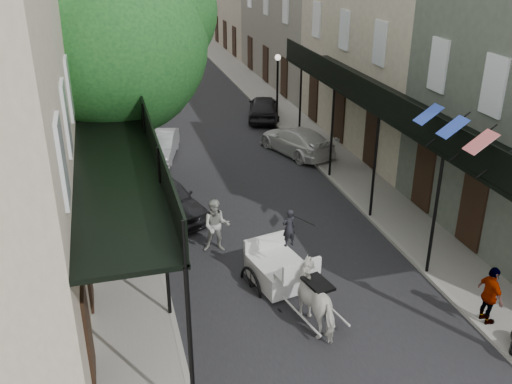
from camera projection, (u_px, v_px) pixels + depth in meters
ground at (331, 336)px, 15.08m from camera, size 140.00×140.00×0.00m
road at (198, 119)px, 32.62m from camera, size 8.00×90.00×0.01m
sidewalk_left at (108, 125)px, 31.39m from camera, size 2.20×90.00×0.12m
sidewalk_right at (281, 111)px, 33.81m from camera, size 2.20×90.00×0.12m
building_row_left at (37, 8)px, 37.13m from camera, size 5.00×80.00×10.50m
building_row_right at (288, 0)px, 41.29m from camera, size 5.00×80.00×10.50m
gallery_left at (117, 126)px, 18.36m from camera, size 2.20×18.05×4.88m
gallery_right at (387, 104)px, 20.68m from camera, size 2.20×18.05×4.88m
tree_near at (123, 32)px, 20.30m from camera, size 7.31×6.80×9.63m
tree_far at (108, 7)px, 32.84m from camera, size 6.45×6.00×8.61m
lamppost_left at (147, 192)px, 18.50m from camera, size 0.32×0.32×3.71m
lamppost_right_far at (277, 87)px, 31.01m from camera, size 0.32×0.32×3.71m
horse at (319, 299)px, 15.20m from camera, size 1.28×2.11×1.66m
carriage at (273, 247)px, 17.19m from camera, size 1.99×2.68×2.78m
pedestrian_walking at (216, 226)px, 18.77m from camera, size 1.03×0.88×1.85m
pedestrian_sidewalk_left at (92, 114)px, 29.90m from camera, size 1.38×1.28×1.87m
pedestrian_sidewalk_right at (490, 295)px, 15.12m from camera, size 0.43×1.00×1.68m
car_left_near at (166, 198)px, 21.23m from camera, size 3.10×4.53×1.43m
car_left_mid at (161, 146)px, 26.73m from camera, size 2.26×3.97×1.24m
car_left_far at (142, 87)px, 36.71m from camera, size 3.50×5.04×1.28m
car_right_near at (297, 141)px, 27.31m from camera, size 3.09×4.75×1.28m
car_right_far at (263, 107)px, 32.33m from camera, size 2.71×4.32×1.37m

